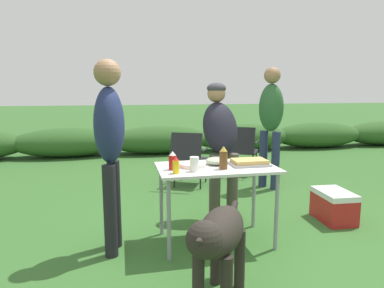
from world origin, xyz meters
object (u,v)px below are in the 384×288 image
object	(u,v)px
plate_stack	(193,165)
camp_chair_near_hedge	(189,156)
standing_person_with_beanie	(220,136)
standing_person_in_navy_coat	(110,138)
mustard_bottle	(176,166)
folding_table	(216,174)
food_tray	(249,162)
ketchup_bottle	(173,161)
beer_bottle	(223,158)
paper_cup_stack	(194,164)
standing_person_in_gray_fleece	(271,116)
cooler_box	(334,206)
mixing_bowl	(217,161)
camp_chair_green_behind_table	(242,148)
dog	(219,238)

from	to	relation	value
plate_stack	camp_chair_near_hedge	bearing A→B (deg)	79.83
standing_person_with_beanie	standing_person_in_navy_coat	distance (m)	1.35
mustard_bottle	standing_person_with_beanie	world-z (taller)	standing_person_with_beanie
mustard_bottle	folding_table	bearing A→B (deg)	24.14
food_tray	ketchup_bottle	distance (m)	0.74
food_tray	beer_bottle	xyz separation A→B (m)	(-0.29, -0.10, 0.07)
paper_cup_stack	standing_person_in_gray_fleece	size ratio (longest dim) A/B	0.07
plate_stack	mustard_bottle	distance (m)	0.29
food_tray	cooler_box	xyz separation A→B (m)	(1.11, 0.25, -0.60)
folding_table	mixing_bowl	xyz separation A→B (m)	(0.02, 0.08, 0.11)
mustard_bottle	camp_chair_green_behind_table	xyz separation A→B (m)	(1.57, 2.64, -0.34)
folding_table	camp_chair_green_behind_table	xyz separation A→B (m)	(1.16, 2.45, -0.20)
standing_person_with_beanie	food_tray	bearing A→B (deg)	-90.00
plate_stack	mustard_bottle	size ratio (longest dim) A/B	1.73
ketchup_bottle	camp_chair_green_behind_table	bearing A→B (deg)	57.73
standing_person_with_beanie	camp_chair_near_hedge	distance (m)	1.35
folding_table	plate_stack	xyz separation A→B (m)	(-0.22, 0.03, 0.10)
standing_person_in_gray_fleece	standing_person_in_navy_coat	bearing A→B (deg)	-88.72
ketchup_bottle	cooler_box	world-z (taller)	ketchup_bottle
paper_cup_stack	camp_chair_green_behind_table	bearing A→B (deg)	61.70
paper_cup_stack	dog	size ratio (longest dim) A/B	0.14
camp_chair_green_behind_table	cooler_box	world-z (taller)	camp_chair_green_behind_table
ketchup_bottle	dog	world-z (taller)	ketchup_bottle
folding_table	camp_chair_green_behind_table	size ratio (longest dim) A/B	1.32
beer_bottle	standing_person_in_navy_coat	bearing A→B (deg)	173.57
standing_person_in_navy_coat	cooler_box	bearing A→B (deg)	-74.52
folding_table	standing_person_in_gray_fleece	bearing A→B (deg)	51.74
plate_stack	standing_person_in_gray_fleece	distance (m)	2.19
mixing_bowl	camp_chair_near_hedge	world-z (taller)	camp_chair_near_hedge
paper_cup_stack	mustard_bottle	xyz separation A→B (m)	(-0.17, -0.04, 0.00)
food_tray	dog	xyz separation A→B (m)	(-0.58, -0.96, -0.28)
mixing_bowl	cooler_box	world-z (taller)	mixing_bowl
mustard_bottle	camp_chair_near_hedge	distance (m)	2.18
plate_stack	dog	distance (m)	1.04
mustard_bottle	standing_person_in_navy_coat	xyz separation A→B (m)	(-0.55, 0.19, 0.22)
standing_person_in_gray_fleece	ketchup_bottle	bearing A→B (deg)	-80.18
cooler_box	mixing_bowl	bearing A→B (deg)	99.56
folding_table	cooler_box	bearing A→B (deg)	9.73
dog	standing_person_in_navy_coat	bearing A→B (deg)	-23.44
plate_stack	paper_cup_stack	size ratio (longest dim) A/B	1.93
dog	paper_cup_stack	bearing A→B (deg)	-60.19
mixing_bowl	standing_person_in_navy_coat	world-z (taller)	standing_person_in_navy_coat
standing_person_with_beanie	standing_person_in_navy_coat	world-z (taller)	standing_person_in_navy_coat
standing_person_with_beanie	standing_person_in_navy_coat	size ratio (longest dim) A/B	0.90
beer_bottle	ketchup_bottle	bearing A→B (deg)	171.33
standing_person_in_gray_fleece	camp_chair_near_hedge	bearing A→B (deg)	-138.90
mixing_bowl	standing_person_with_beanie	xyz separation A→B (m)	(0.20, 0.56, 0.16)
camp_chair_near_hedge	mixing_bowl	bearing A→B (deg)	-67.29
food_tray	standing_person_with_beanie	world-z (taller)	standing_person_with_beanie
dog	camp_chair_green_behind_table	distance (m)	3.71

